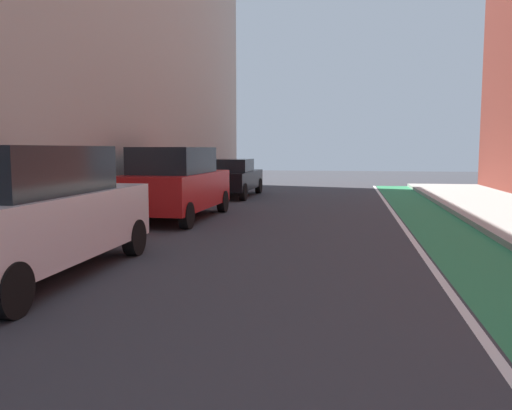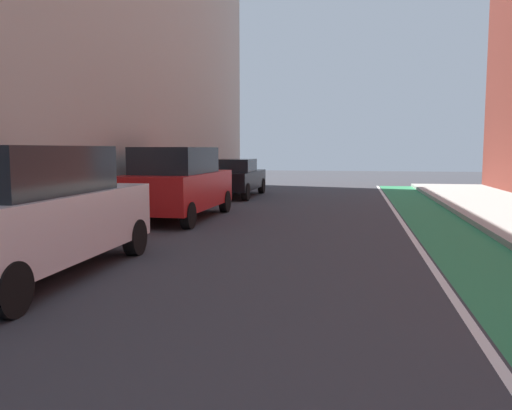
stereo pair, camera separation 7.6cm
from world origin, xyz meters
TOP-DOWN VIEW (x-y plane):
  - ground_plane at (0.00, 13.47)m, footprint 76.86×76.86m
  - bike_lane_paint at (3.59, 15.47)m, footprint 1.60×34.94m
  - lane_divider_stripe at (2.69, 15.47)m, footprint 0.12×34.94m
  - parked_suv_white at (-3.34, 11.51)m, footprint 1.94×4.79m
  - parked_suv_red at (-3.34, 18.38)m, footprint 1.99×4.65m
  - parked_sedan_black at (-3.34, 25.49)m, footprint 1.87×4.54m

SIDE VIEW (x-z plane):
  - ground_plane at x=0.00m, z-range 0.00..0.00m
  - bike_lane_paint at x=3.59m, z-range 0.00..0.00m
  - lane_divider_stripe at x=2.69m, z-range 0.00..0.00m
  - parked_sedan_black at x=-3.34m, z-range 0.02..1.55m
  - parked_suv_red at x=-3.34m, z-range 0.03..2.01m
  - parked_suv_white at x=-3.34m, z-range 0.03..2.01m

